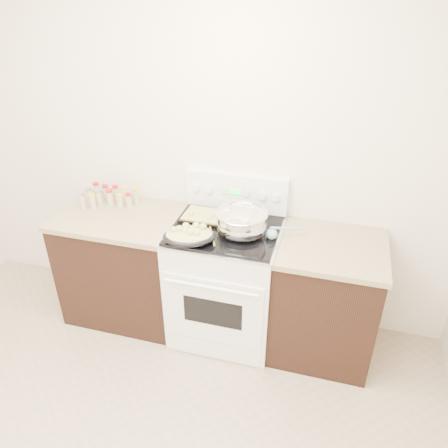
% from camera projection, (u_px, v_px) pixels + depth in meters
% --- Properties ---
extents(room_shell, '(4.10, 3.60, 2.75)m').
position_uv_depth(room_shell, '(27.00, 228.00, 1.56)').
color(room_shell, silver).
rests_on(room_shell, ground).
extents(counter_left, '(0.93, 0.67, 0.92)m').
position_uv_depth(counter_left, '(126.00, 264.00, 3.49)').
color(counter_left, black).
rests_on(counter_left, ground).
extents(counter_right, '(0.73, 0.67, 0.92)m').
position_uv_depth(counter_right, '(324.00, 298.00, 3.13)').
color(counter_right, black).
rests_on(counter_right, ground).
extents(kitchen_range, '(0.78, 0.73, 1.22)m').
position_uv_depth(kitchen_range, '(226.00, 279.00, 3.28)').
color(kitchen_range, white).
rests_on(kitchen_range, ground).
extents(mixing_bowl, '(0.39, 0.39, 0.21)m').
position_uv_depth(mixing_bowl, '(241.00, 223.00, 2.94)').
color(mixing_bowl, silver).
rests_on(mixing_bowl, kitchen_range).
extents(roasting_pan, '(0.41, 0.35, 0.11)m').
position_uv_depth(roasting_pan, '(189.00, 235.00, 2.87)').
color(roasting_pan, black).
rests_on(roasting_pan, kitchen_range).
extents(baking_sheet, '(0.36, 0.26, 0.06)m').
position_uv_depth(baking_sheet, '(208.00, 216.00, 3.14)').
color(baking_sheet, black).
rests_on(baking_sheet, kitchen_range).
extents(wooden_spoon, '(0.12, 0.23, 0.04)m').
position_uv_depth(wooden_spoon, '(205.00, 240.00, 2.88)').
color(wooden_spoon, '#9C8247').
rests_on(wooden_spoon, kitchen_range).
extents(blue_ladle, '(0.24, 0.17, 0.10)m').
position_uv_depth(blue_ladle, '(274.00, 233.00, 2.92)').
color(blue_ladle, '#77A4B1').
rests_on(blue_ladle, kitchen_range).
extents(spice_jars, '(0.40, 0.24, 0.13)m').
position_uv_depth(spice_jars, '(108.00, 196.00, 3.37)').
color(spice_jars, '#BFB28C').
rests_on(spice_jars, counter_left).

